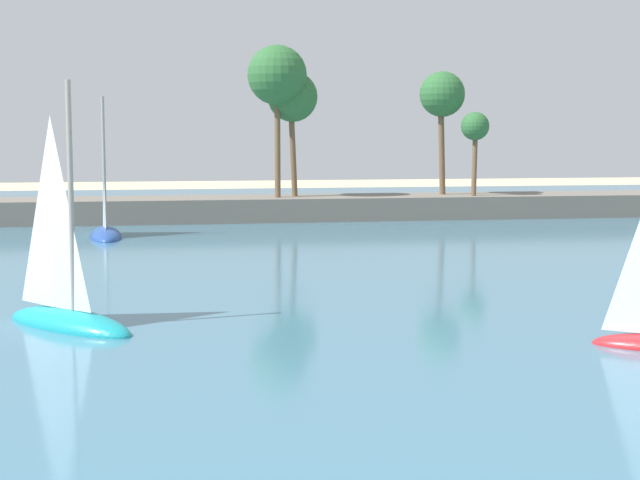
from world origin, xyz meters
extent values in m
cube|color=teal|center=(0.00, 59.93, 0.03)|extent=(220.00, 102.74, 0.06)
cube|color=slate|center=(0.00, 71.30, 0.90)|extent=(98.79, 6.00, 1.80)
cylinder|color=brown|center=(20.78, 70.07, 4.46)|extent=(0.55, 0.67, 5.35)
sphere|color=#2D6633|center=(20.78, 70.07, 7.13)|extent=(2.17, 2.17, 2.17)
cylinder|color=brown|center=(18.63, 71.74, 5.70)|extent=(0.79, 0.68, 7.83)
sphere|color=#2D6633|center=(18.63, 71.74, 9.61)|extent=(3.53, 3.53, 3.53)
cylinder|color=brown|center=(6.87, 71.71, 5.57)|extent=(0.75, 0.49, 7.56)
sphere|color=#2D6633|center=(6.87, 71.71, 9.35)|extent=(3.82, 3.82, 3.82)
cylinder|color=brown|center=(5.58, 70.75, 6.35)|extent=(0.49, 0.84, 9.12)
sphere|color=#2D6633|center=(5.58, 70.75, 10.91)|extent=(4.46, 4.46, 4.46)
ellipsoid|color=#234793|center=(-6.69, 60.58, 0.06)|extent=(2.39, 6.68, 1.31)
cylinder|color=gray|center=(-6.66, 60.26, 4.82)|extent=(0.20, 0.20, 8.21)
pyramid|color=silver|center=(-6.74, 61.37, 4.21)|extent=(0.39, 2.96, 6.98)
ellipsoid|color=teal|center=(-6.56, 31.65, 0.06)|extent=(5.56, 5.96, 1.26)
cylinder|color=gray|center=(-6.36, 31.42, 4.61)|extent=(0.19, 0.19, 7.85)
pyramid|color=silver|center=(-7.06, 32.22, 4.02)|extent=(2.01, 2.25, 6.67)
camera|label=1|loc=(-3.51, -3.01, 6.87)|focal=55.39mm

